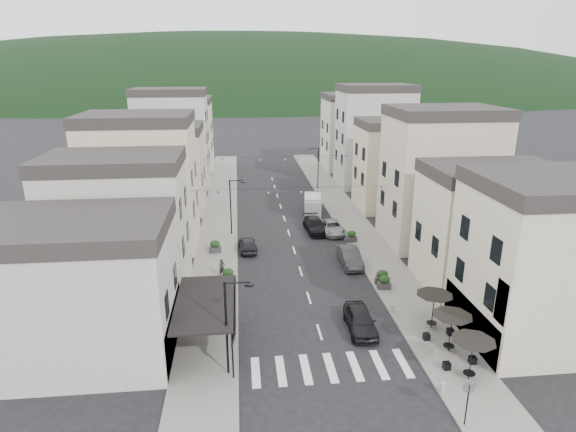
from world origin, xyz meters
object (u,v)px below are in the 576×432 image
object	(u,v)px
parked_car_a	(360,320)
delivery_van	(313,204)
parked_car_e	(248,244)
parked_car_b	(350,257)
parked_car_c	(332,227)
parked_car_d	(315,225)
pedestrian_b	(190,291)
pedestrian_a	(222,268)

from	to	relation	value
parked_car_a	delivery_van	bearing A→B (deg)	89.81
parked_car_e	parked_car_b	bearing A→B (deg)	149.86
parked_car_c	parked_car_d	bearing A→B (deg)	157.56
parked_car_e	delivery_van	size ratio (longest dim) A/B	0.78
delivery_van	pedestrian_b	bearing A→B (deg)	-112.77
parked_car_b	delivery_van	size ratio (longest dim) A/B	0.90
parked_car_c	parked_car_e	xyz separation A→B (m)	(-9.10, -4.11, 0.02)
parked_car_b	pedestrian_b	xyz separation A→B (m)	(-13.71, -5.92, 0.31)
parked_car_b	parked_car_e	world-z (taller)	parked_car_b
parked_car_d	parked_car_e	bearing A→B (deg)	-151.39
pedestrian_a	parked_car_b	bearing A→B (deg)	-19.93
parked_car_b	pedestrian_b	distance (m)	14.94
parked_car_e	pedestrian_a	xyz separation A→B (m)	(-2.30, -5.86, 0.21)
parked_car_a	parked_car_b	xyz separation A→B (m)	(1.80, 10.97, -0.01)
parked_car_b	pedestrian_a	distance (m)	11.50
pedestrian_b	parked_car_c	bearing A→B (deg)	77.40
parked_car_c	parked_car_e	bearing A→B (deg)	-158.54
parked_car_b	pedestrian_a	xyz separation A→B (m)	(-11.40, -1.51, 0.12)
parked_car_a	pedestrian_a	size ratio (longest dim) A/B	2.94
parked_car_a	parked_car_e	size ratio (longest dim) A/B	1.13
parked_car_d	parked_car_e	size ratio (longest dim) A/B	1.25
pedestrian_b	pedestrian_a	bearing A→B (deg)	93.36
parked_car_d	pedestrian_b	distance (m)	19.20
pedestrian_b	delivery_van	bearing A→B (deg)	90.48
delivery_van	pedestrian_a	world-z (taller)	delivery_van
parked_car_b	parked_car_e	distance (m)	10.09
parked_car_b	parked_car_e	xyz separation A→B (m)	(-9.10, 4.36, -0.08)
parked_car_b	parked_car_d	distance (m)	9.24
pedestrian_a	pedestrian_b	distance (m)	4.99
parked_car_c	pedestrian_b	xyz separation A→B (m)	(-13.71, -14.39, 0.41)
delivery_van	pedestrian_b	world-z (taller)	delivery_van
parked_car_a	parked_car_e	distance (m)	16.97
parked_car_e	pedestrian_b	size ratio (longest dim) A/B	2.10
parked_car_a	parked_car_b	distance (m)	11.11
parked_car_a	pedestrian_a	distance (m)	13.48
delivery_van	pedestrian_a	xyz separation A→B (m)	(-10.39, -17.12, -0.27)
parked_car_a	parked_car_c	xyz separation A→B (m)	(1.80, 19.43, -0.11)
parked_car_a	pedestrian_b	xyz separation A→B (m)	(-11.91, 5.05, 0.30)
parked_car_d	parked_car_e	xyz separation A→B (m)	(-7.37, -4.72, -0.04)
parked_car_d	pedestrian_a	xyz separation A→B (m)	(-9.67, -10.59, 0.16)
parked_car_d	delivery_van	bearing A→B (deg)	79.64
parked_car_a	parked_car_d	size ratio (longest dim) A/B	0.91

